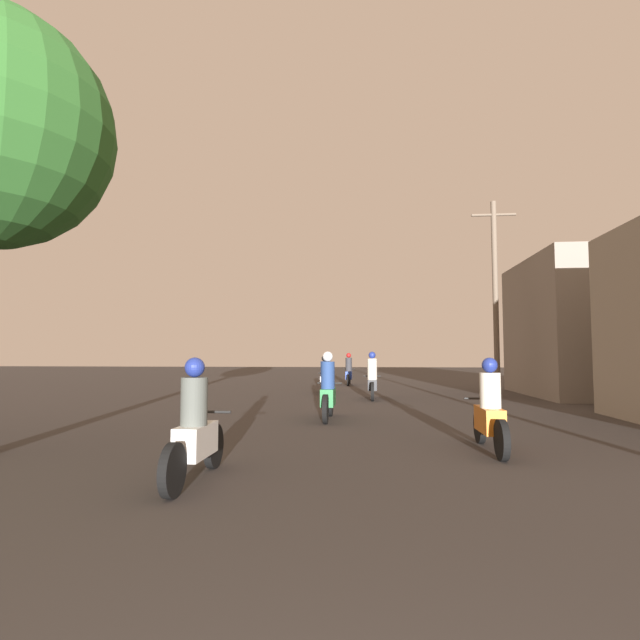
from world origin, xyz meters
The scene contains 8 objects.
motorcycle_white centered at (-2.16, 5.58, 0.60)m, with size 0.60×2.00×1.49m.
motorcycle_orange centered at (1.83, 7.84, 0.59)m, with size 0.60×2.03×1.48m.
motorcycle_green centered at (-1.03, 11.41, 0.63)m, with size 0.60×2.05×1.60m.
motorcycle_black centered at (0.03, 16.83, 0.64)m, with size 0.60×1.95×1.62m.
motorcycle_silver centered at (-1.84, 19.58, 0.60)m, with size 0.60×2.03×1.49m.
motorcycle_blue centered at (-1.09, 24.71, 0.64)m, with size 0.60×2.01×1.60m.
building_right_far centered at (8.65, 19.10, 2.54)m, with size 5.68×6.34×5.09m.
utility_pole_far centered at (4.54, 18.30, 3.75)m, with size 1.60×0.20×7.18m.
Camera 1 is at (-0.06, -0.34, 1.53)m, focal length 28.00 mm.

